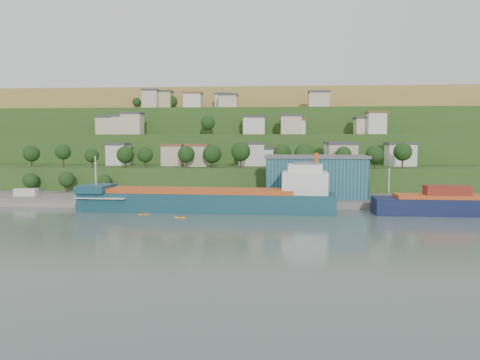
# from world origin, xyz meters

# --- Properties ---
(ground) EXTENTS (500.00, 500.00, 0.00)m
(ground) POSITION_xyz_m (0.00, 0.00, 0.00)
(ground) COLOR #4C5D56
(ground) RESTS_ON ground
(quay) EXTENTS (220.00, 26.00, 4.00)m
(quay) POSITION_xyz_m (20.00, 28.00, 0.00)
(quay) COLOR slate
(quay) RESTS_ON ground
(pebble_beach) EXTENTS (40.00, 18.00, 2.40)m
(pebble_beach) POSITION_xyz_m (-55.00, 22.00, 0.00)
(pebble_beach) COLOR slate
(pebble_beach) RESTS_ON ground
(hillside) EXTENTS (360.00, 211.37, 96.00)m
(hillside) POSITION_xyz_m (0.02, 168.71, 0.07)
(hillside) COLOR #284719
(hillside) RESTS_ON ground
(cargo_ship_near) EXTENTS (70.29, 14.24, 17.95)m
(cargo_ship_near) POSITION_xyz_m (5.78, 9.80, 2.87)
(cargo_ship_near) COLOR #143A4C
(cargo_ship_near) RESTS_ON ground
(warehouse) EXTENTS (31.55, 19.91, 12.80)m
(warehouse) POSITION_xyz_m (35.00, 29.96, 8.43)
(warehouse) COLOR #1C4555
(warehouse) RESTS_ON quay
(caravan) EXTENTS (7.00, 3.36, 3.17)m
(caravan) POSITION_xyz_m (-55.48, 23.73, 2.79)
(caravan) COLOR silver
(caravan) RESTS_ON pebble_beach
(dinghy) EXTENTS (3.96, 2.55, 0.74)m
(dinghy) POSITION_xyz_m (-41.06, 21.37, 1.57)
(dinghy) COLOR silver
(dinghy) RESTS_ON pebble_beach
(kayak_orange) EXTENTS (2.89, 1.39, 0.72)m
(kayak_orange) POSITION_xyz_m (-11.86, 1.98, 0.21)
(kayak_orange) COLOR #CF6712
(kayak_orange) RESTS_ON ground
(kayak_yellow) EXTENTS (3.19, 1.13, 0.79)m
(kayak_yellow) POSITION_xyz_m (-1.24, -2.49, 0.23)
(kayak_yellow) COLOR gold
(kayak_yellow) RESTS_ON ground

